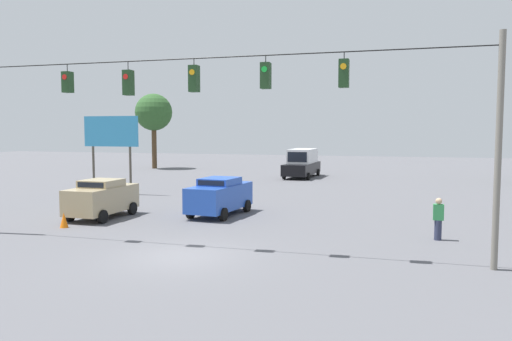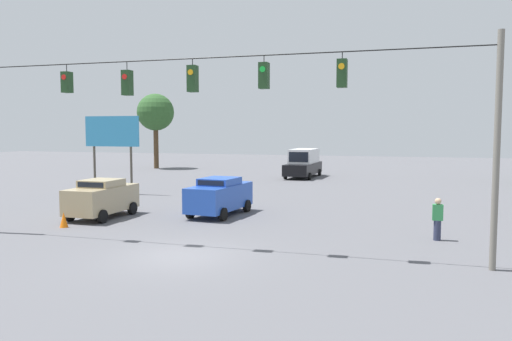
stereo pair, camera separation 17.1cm
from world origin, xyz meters
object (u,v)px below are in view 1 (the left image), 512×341
Objects in this scene: sedan_blue_withflow_mid at (220,196)px; traffic_cone_second at (100,211)px; overhead_signal_span at (196,114)px; pedestrian at (438,219)px; traffic_cone_nearest at (64,220)px; tree_horizon_right at (154,113)px; roadside_billboard at (111,137)px; traffic_cone_third at (126,203)px; box_truck_black_withflow_deep at (302,163)px; sedan_tan_parked_shoulder at (102,198)px.

traffic_cone_second is at bearing 23.70° from sedan_blue_withflow_mid.
pedestrian is at bearing -155.21° from overhead_signal_span.
sedan_blue_withflow_mid is 6.68× the size of traffic_cone_nearest.
tree_horizon_right is (12.81, -29.73, 5.96)m from traffic_cone_second.
tree_horizon_right reaches higher than traffic_cone_nearest.
traffic_cone_nearest is 12.43m from roadside_billboard.
tree_horizon_right is (18.26, -27.34, 5.30)m from sedan_blue_withflow_mid.
traffic_cone_second is at bearing 92.12° from traffic_cone_third.
traffic_cone_second is at bearing -2.30° from pedestrian.
box_truck_black_withflow_deep is (1.77, -28.63, -3.61)m from overhead_signal_span.
traffic_cone_third is at bearing -1.87° from sedan_blue_withflow_mid.
sedan_blue_withflow_mid reaches higher than traffic_cone_nearest.
traffic_cone_third is at bearing 115.09° from tree_horizon_right.
box_truck_black_withflow_deep is (-5.27, -24.07, 0.31)m from sedan_tan_parked_shoulder.
traffic_cone_third is 0.08× the size of tree_horizon_right.
tree_horizon_right is at bearing -46.72° from pedestrian.
tree_horizon_right is at bearing -66.48° from sedan_tan_parked_shoulder.
sedan_blue_withflow_mid is at bearing -156.30° from traffic_cone_second.
traffic_cone_nearest is 15.97m from pedestrian.
box_truck_black_withflow_deep is at bearing -102.35° from sedan_tan_parked_shoulder.
overhead_signal_span is 17.52m from roadside_billboard.
overhead_signal_span reaches higher than roadside_billboard.
overhead_signal_span is 5.03× the size of sedan_tan_parked_shoulder.
traffic_cone_second is at bearing -32.67° from overhead_signal_span.
overhead_signal_span reaches higher than sedan_tan_parked_shoulder.
sedan_tan_parked_shoulder reaches higher than traffic_cone_third.
sedan_blue_withflow_mid is 12.02m from roadside_billboard.
pedestrian is at bearing -172.58° from traffic_cone_nearest.
box_truck_black_withflow_deep is at bearing -102.69° from traffic_cone_second.
pedestrian is at bearing 156.35° from roadside_billboard.
pedestrian is (-10.37, 24.66, -0.46)m from box_truck_black_withflow_deep.
sedan_blue_withflow_mid is 21.64m from box_truck_black_withflow_deep.
sedan_blue_withflow_mid is at bearing -155.35° from sedan_tan_parked_shoulder.
box_truck_black_withflow_deep is at bearing 162.62° from tree_horizon_right.
sedan_blue_withflow_mid is 6.68× the size of traffic_cone_third.
traffic_cone_nearest is 5.27m from traffic_cone_third.
traffic_cone_nearest is at bearing 78.44° from box_truck_black_withflow_deep.
sedan_blue_withflow_mid is 6.68× the size of traffic_cone_second.
traffic_cone_third is (7.28, -7.18, -4.57)m from overhead_signal_span.
sedan_tan_parked_shoulder is at bearing 24.65° from sedan_blue_withflow_mid.
box_truck_black_withflow_deep reaches higher than pedestrian.
traffic_cone_nearest is 0.08× the size of tree_horizon_right.
tree_horizon_right is (12.95, -29.77, 5.31)m from sedan_tan_parked_shoulder.
pedestrian is (-15.64, 0.59, -0.15)m from sedan_tan_parked_shoulder.
sedan_blue_withflow_mid is 10.77m from pedestrian.
roadside_billboard is at bearing -60.28° from sedan_tan_parked_shoulder.
pedestrian is 0.20× the size of tree_horizon_right.
overhead_signal_span is 29.62× the size of traffic_cone_nearest.
roadside_billboard is at bearing -67.44° from traffic_cone_nearest.
tree_horizon_right is (8.19, -21.43, 2.42)m from roadside_billboard.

